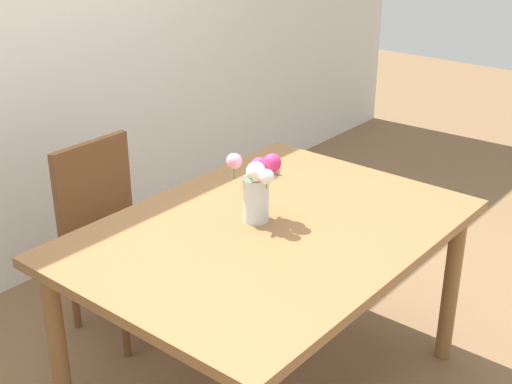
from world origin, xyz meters
The scene contains 4 objects.
back_wall centered at (0.00, 1.60, 1.40)m, with size 7.00×0.10×2.80m, color silver.
dining_table centered at (0.00, 0.00, 0.68)m, with size 1.52×1.11×0.77m.
chair_far centered at (-0.05, 0.89, 0.52)m, with size 0.42×0.42×0.90m.
flower_vase centered at (0.02, 0.07, 0.93)m, with size 0.18×0.21×0.28m.
Camera 1 is at (-1.88, -1.47, 1.99)m, focal length 49.25 mm.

